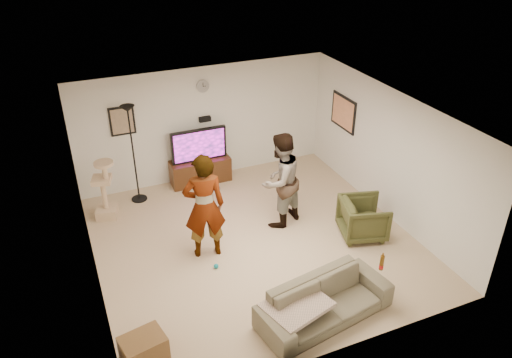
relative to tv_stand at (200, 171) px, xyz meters
name	(u,v)px	position (x,y,z in m)	size (l,w,h in m)	color
floor	(254,242)	(0.22, -2.50, -0.28)	(5.50, 5.50, 0.02)	tan
ceiling	(254,113)	(0.22, -2.50, 2.24)	(5.50, 5.50, 0.02)	silver
wall_back	(204,124)	(0.22, 0.25, 0.98)	(5.50, 0.04, 2.50)	white
wall_front	(340,282)	(0.22, -5.25, 0.98)	(5.50, 0.04, 2.50)	white
wall_left	(87,218)	(-2.53, -2.50, 0.98)	(0.04, 5.50, 2.50)	white
wall_right	(388,154)	(2.97, -2.50, 0.98)	(0.04, 5.50, 2.50)	white
wall_clock	(203,86)	(0.22, 0.22, 1.83)	(0.26, 0.26, 0.04)	white
wall_speaker	(205,119)	(0.22, 0.19, 1.11)	(0.25, 0.10, 0.10)	black
picture_back	(122,121)	(-1.48, 0.23, 1.33)	(0.42, 0.03, 0.52)	gray
picture_right	(343,113)	(2.95, -0.90, 1.23)	(0.03, 0.78, 0.62)	tan
tv_stand	(200,171)	(0.00, 0.00, 0.00)	(1.30, 0.45, 0.54)	#361E0E
console_box	(210,188)	(0.06, -0.40, -0.24)	(0.40, 0.30, 0.07)	#B5B5BD
tv	(199,145)	(0.00, 0.00, 0.63)	(1.20, 0.08, 0.71)	black
tv_screen	(200,146)	(0.00, -0.04, 0.63)	(1.10, 0.01, 0.63)	#D71CC2
floor_lamp	(134,155)	(-1.41, -0.20, 0.76)	(0.32, 0.32, 2.06)	black
cat_tree	(103,190)	(-2.11, -0.60, 0.34)	(0.39, 0.39, 1.21)	tan
person_left	(204,207)	(-0.68, -2.48, 0.70)	(0.71, 0.46, 1.93)	#929299
person_right	(280,180)	(0.90, -2.11, 0.65)	(0.90, 0.70, 1.85)	navy
sofa	(325,302)	(0.44, -4.63, 0.03)	(2.05, 0.80, 0.60)	#605A47
throw_blanket	(297,305)	(-0.03, -4.63, 0.13)	(0.90, 0.70, 0.06)	#C6AA98
beer_bottle	(382,263)	(1.38, -4.63, 0.45)	(0.06, 0.06, 0.25)	#5F3B0D
armchair	(363,218)	(2.13, -3.09, 0.10)	(0.78, 0.81, 0.73)	#393C1D
side_table	(144,349)	(-2.18, -4.36, -0.08)	(0.57, 0.43, 0.38)	brown
toy_ball	(216,266)	(-0.67, -2.94, -0.23)	(0.08, 0.08, 0.08)	#0E7E90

